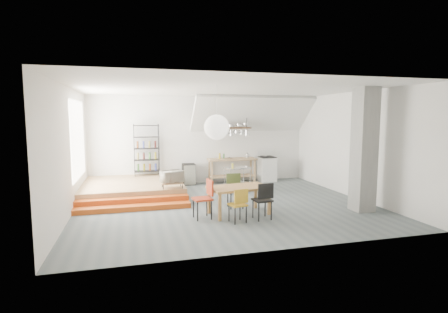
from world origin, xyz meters
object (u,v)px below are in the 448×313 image
object	(u,v)px
rolling_cart	(237,176)
mini_fridge	(189,174)
stove	(267,168)
dining_table	(239,190)

from	to	relation	value
rolling_cart	mini_fridge	world-z (taller)	rolling_cart
rolling_cart	mini_fridge	distance (m)	2.15
stove	dining_table	world-z (taller)	stove
stove	rolling_cart	xyz separation A→B (m)	(-1.70, -1.65, 0.04)
stove	dining_table	size ratio (longest dim) A/B	0.74
dining_table	mini_fridge	world-z (taller)	mini_fridge
stove	dining_table	distance (m)	4.83
dining_table	rolling_cart	size ratio (longest dim) A/B	1.77
mini_fridge	rolling_cart	bearing A→B (deg)	-51.86
rolling_cart	dining_table	bearing A→B (deg)	-121.43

